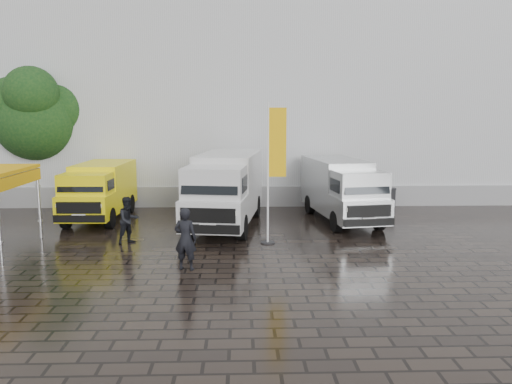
% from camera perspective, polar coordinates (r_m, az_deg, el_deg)
% --- Properties ---
extents(ground, '(120.00, 120.00, 0.00)m').
position_cam_1_polar(ground, '(16.87, 2.30, -6.70)').
color(ground, black).
rests_on(ground, ground).
extents(exhibition_hall, '(44.00, 16.00, 12.00)m').
position_cam_1_polar(exhibition_hall, '(32.38, 3.96, 11.57)').
color(exhibition_hall, silver).
rests_on(exhibition_hall, ground).
extents(hall_plinth, '(44.00, 0.15, 1.00)m').
position_cam_1_polar(hall_plinth, '(24.69, 5.65, -0.49)').
color(hall_plinth, gray).
rests_on(hall_plinth, ground).
extents(van_yellow, '(2.13, 5.23, 2.39)m').
position_cam_1_polar(van_yellow, '(22.44, -17.44, -0.03)').
color(van_yellow, yellow).
rests_on(van_yellow, ground).
extents(van_white, '(3.21, 6.97, 2.91)m').
position_cam_1_polar(van_white, '(20.16, -3.50, 0.13)').
color(van_white, silver).
rests_on(van_white, ground).
extents(van_silver, '(2.81, 6.17, 2.58)m').
position_cam_1_polar(van_silver, '(21.44, 9.78, 0.10)').
color(van_silver, '#A4A8A9').
rests_on(van_silver, ground).
extents(flagpole, '(0.88, 0.50, 4.95)m').
position_cam_1_polar(flagpole, '(17.32, 1.99, 3.02)').
color(flagpole, black).
rests_on(flagpole, ground).
extents(tree, '(3.87, 3.97, 6.94)m').
position_cam_1_polar(tree, '(26.56, -23.99, 8.02)').
color(tree, black).
rests_on(tree, ground).
extents(wheelie_bin, '(0.68, 0.68, 0.98)m').
position_cam_1_polar(wheelie_bin, '(25.05, 14.95, -0.64)').
color(wheelie_bin, black).
rests_on(wheelie_bin, ground).
extents(person_front, '(0.77, 0.60, 1.86)m').
position_cam_1_polar(person_front, '(14.79, -8.06, -5.32)').
color(person_front, black).
rests_on(person_front, ground).
extents(person_tent, '(1.02, 1.01, 1.67)m').
position_cam_1_polar(person_tent, '(18.14, -14.36, -3.14)').
color(person_tent, black).
rests_on(person_tent, ground).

